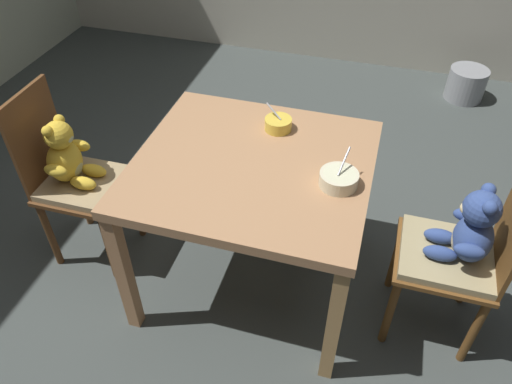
% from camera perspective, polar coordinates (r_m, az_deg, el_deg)
% --- Properties ---
extents(ground_plane, '(5.20, 5.20, 0.04)m').
position_cam_1_polar(ground_plane, '(2.59, -0.32, -9.94)').
color(ground_plane, '#424946').
extents(dining_table, '(0.98, 0.91, 0.74)m').
position_cam_1_polar(dining_table, '(2.11, -0.38, 1.51)').
color(dining_table, '#AC7C53').
rests_on(dining_table, ground_plane).
extents(teddy_chair_near_left, '(0.39, 0.37, 0.93)m').
position_cam_1_polar(teddy_chair_near_left, '(2.51, -20.50, 2.39)').
color(teddy_chair_near_left, brown).
rests_on(teddy_chair_near_left, ground_plane).
extents(teddy_chair_near_right, '(0.40, 0.39, 0.89)m').
position_cam_1_polar(teddy_chair_near_right, '(2.16, 22.78, -5.63)').
color(teddy_chair_near_right, brown).
rests_on(teddy_chair_near_right, ground_plane).
extents(porridge_bowl_yellow_far_center, '(0.13, 0.12, 0.11)m').
position_cam_1_polar(porridge_bowl_yellow_far_center, '(2.23, 2.57, 7.86)').
color(porridge_bowl_yellow_far_center, yellow).
rests_on(porridge_bowl_yellow_far_center, dining_table).
extents(porridge_bowl_cream_near_right, '(0.15, 0.16, 0.13)m').
position_cam_1_polar(porridge_bowl_cream_near_right, '(1.95, 9.52, 1.52)').
color(porridge_bowl_cream_near_right, beige).
rests_on(porridge_bowl_cream_near_right, dining_table).
extents(metal_pail, '(0.29, 0.29, 0.24)m').
position_cam_1_polar(metal_pail, '(4.19, 23.06, 11.39)').
color(metal_pail, '#93969B').
rests_on(metal_pail, ground_plane).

